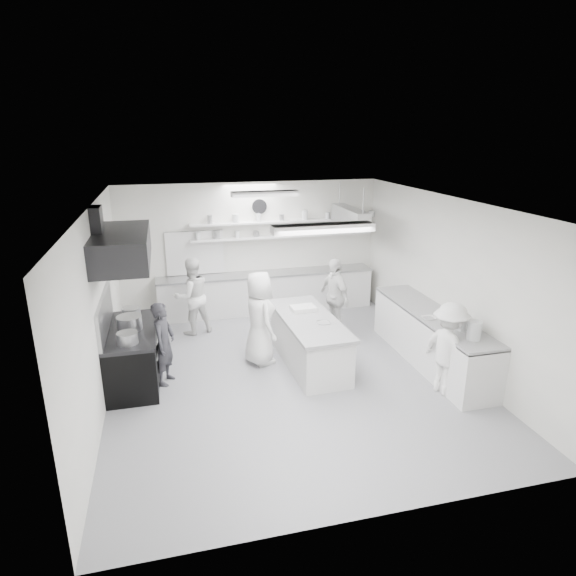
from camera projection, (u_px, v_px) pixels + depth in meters
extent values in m
cube|color=#9799A1|center=(288.00, 374.00, 8.65)|extent=(6.00, 7.00, 0.02)
cube|color=white|center=(288.00, 203.00, 7.72)|extent=(6.00, 7.00, 0.02)
cube|color=silver|center=(251.00, 247.00, 11.42)|extent=(6.00, 0.04, 3.00)
cube|color=silver|center=(372.00, 399.00, 4.95)|extent=(6.00, 0.04, 3.00)
cube|color=silver|center=(98.00, 308.00, 7.49)|extent=(0.04, 7.00, 3.00)
cube|color=silver|center=(448.00, 281.00, 8.88)|extent=(0.04, 7.00, 3.00)
cube|color=black|center=(133.00, 357.00, 8.27)|extent=(0.80, 1.80, 0.90)
cube|color=black|center=(121.00, 247.00, 7.69)|extent=(0.85, 2.00, 0.50)
cube|color=silver|center=(267.00, 292.00, 11.53)|extent=(5.00, 0.60, 0.92)
cube|color=silver|center=(282.00, 236.00, 11.38)|extent=(4.20, 0.26, 0.04)
cube|color=silver|center=(282.00, 221.00, 11.27)|extent=(4.20, 0.26, 0.04)
cube|color=black|center=(195.00, 253.00, 11.11)|extent=(1.30, 0.04, 1.00)
cylinder|color=silver|center=(259.00, 206.00, 11.13)|extent=(0.32, 0.05, 0.32)
cube|color=silver|center=(431.00, 339.00, 8.93)|extent=(0.74, 3.30, 0.94)
cube|color=#A1A2A4|center=(350.00, 217.00, 10.62)|extent=(0.30, 1.60, 0.40)
cube|color=silver|center=(323.00, 228.00, 6.08)|extent=(1.30, 0.25, 0.10)
cube|color=silver|center=(265.00, 194.00, 9.40)|extent=(1.30, 0.25, 0.10)
cube|color=silver|center=(309.00, 342.00, 8.93)|extent=(0.94, 2.31, 0.84)
cylinder|color=#A1A2A4|center=(130.00, 324.00, 8.07)|extent=(0.41, 0.41, 0.28)
imported|color=#2F2F33|center=(164.00, 343.00, 8.15)|extent=(0.52, 0.61, 1.43)
imported|color=white|center=(192.00, 296.00, 10.17)|extent=(0.95, 0.84, 1.63)
imported|color=white|center=(259.00, 318.00, 8.83)|extent=(0.74, 0.96, 1.73)
imported|color=white|center=(334.00, 297.00, 10.13)|extent=(0.61, 1.02, 1.63)
imported|color=white|center=(449.00, 349.00, 7.81)|extent=(0.80, 1.11, 1.55)
imported|color=#A1A2A4|center=(324.00, 324.00, 8.58)|extent=(0.24, 0.24, 0.06)
imported|color=silver|center=(303.00, 312.00, 9.12)|extent=(0.20, 0.20, 0.06)
imported|color=silver|center=(429.00, 319.00, 8.53)|extent=(0.25, 0.25, 0.06)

